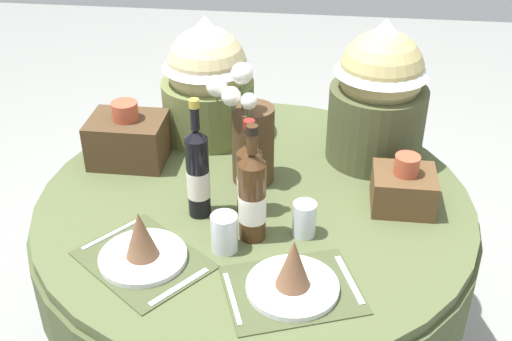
{
  "coord_description": "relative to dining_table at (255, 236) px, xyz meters",
  "views": [
    {
      "loc": [
        0.2,
        -1.64,
        1.86
      ],
      "look_at": [
        0.0,
        0.03,
        0.8
      ],
      "focal_mm": 44.9,
      "sensor_mm": 36.0,
      "label": 1
    }
  ],
  "objects": [
    {
      "name": "tumbler_near_right",
      "position": [
        -0.05,
        -0.26,
        0.21
      ],
      "size": [
        0.07,
        0.07,
        0.11
      ],
      "primitive_type": "cylinder",
      "color": "silver",
      "rests_on": "dining_table"
    },
    {
      "name": "gift_tub_back_left",
      "position": [
        -0.22,
        0.4,
        0.38
      ],
      "size": [
        0.33,
        0.33,
        0.45
      ],
      "color": "olive",
      "rests_on": "dining_table"
    },
    {
      "name": "gift_tub_back_right",
      "position": [
        0.37,
        0.3,
        0.41
      ],
      "size": [
        0.32,
        0.32,
        0.49
      ],
      "color": "#474C2D",
      "rests_on": "dining_table"
    },
    {
      "name": "tumbler_near_left",
      "position": [
        0.16,
        -0.16,
        0.2
      ],
      "size": [
        0.07,
        0.07,
        0.11
      ],
      "primitive_type": "cylinder",
      "color": "silver",
      "rests_on": "dining_table"
    },
    {
      "name": "woven_basket_side_left",
      "position": [
        -0.45,
        0.18,
        0.24
      ],
      "size": [
        0.25,
        0.19,
        0.22
      ],
      "color": "#47331E",
      "rests_on": "dining_table"
    },
    {
      "name": "place_setting_right",
      "position": [
        0.15,
        -0.41,
        0.2
      ],
      "size": [
        0.41,
        0.36,
        0.16
      ],
      "color": "#41492B",
      "rests_on": "dining_table"
    },
    {
      "name": "place_setting_left",
      "position": [
        -0.26,
        -0.34,
        0.2
      ],
      "size": [
        0.43,
        0.41,
        0.16
      ],
      "color": "#41492B",
      "rests_on": "dining_table"
    },
    {
      "name": "dining_table",
      "position": [
        0.0,
        0.0,
        0.0
      ],
      "size": [
        1.38,
        1.38,
        0.72
      ],
      "color": "#4C5633",
      "rests_on": "ground"
    },
    {
      "name": "flower_vase",
      "position": [
        -0.03,
        0.1,
        0.32
      ],
      "size": [
        0.21,
        0.15,
        0.41
      ],
      "color": "#47331E",
      "rests_on": "dining_table"
    },
    {
      "name": "wine_bottle_centre",
      "position": [
        0.02,
        -0.19,
        0.29
      ],
      "size": [
        0.08,
        0.08,
        0.36
      ],
      "color": "#422814",
      "rests_on": "dining_table"
    },
    {
      "name": "woven_basket_side_right",
      "position": [
        0.45,
        0.01,
        0.22
      ],
      "size": [
        0.19,
        0.17,
        0.18
      ],
      "color": "brown",
      "rests_on": "dining_table"
    },
    {
      "name": "wine_bottle_right",
      "position": [
        -0.01,
        -0.07,
        0.27
      ],
      "size": [
        0.08,
        0.08,
        0.31
      ],
      "color": "#422814",
      "rests_on": "dining_table"
    },
    {
      "name": "wine_bottle_left",
      "position": [
        -0.15,
        -0.1,
        0.3
      ],
      "size": [
        0.07,
        0.07,
        0.38
      ],
      "color": "black",
      "rests_on": "dining_table"
    }
  ]
}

